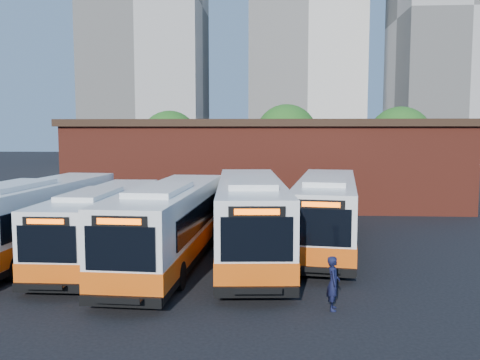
# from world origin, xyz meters

# --- Properties ---
(ground) EXTENTS (220.00, 220.00, 0.00)m
(ground) POSITION_xyz_m (0.00, 0.00, 0.00)
(ground) COLOR black
(bus_farwest) EXTENTS (3.60, 12.93, 3.48)m
(bus_farwest) POSITION_xyz_m (-10.08, 1.92, 1.58)
(bus_farwest) COLOR white
(bus_farwest) RESTS_ON ground
(bus_west) EXTENTS (2.46, 11.61, 3.16)m
(bus_west) POSITION_xyz_m (-6.91, 1.92, 1.43)
(bus_west) COLOR white
(bus_west) RESTS_ON ground
(bus_midwest) EXTENTS (3.23, 12.85, 3.47)m
(bus_midwest) POSITION_xyz_m (-3.76, 1.20, 1.58)
(bus_midwest) COLOR white
(bus_midwest) RESTS_ON ground
(bus_mideast) EXTENTS (3.77, 13.57, 3.66)m
(bus_mideast) POSITION_xyz_m (-0.43, 2.61, 1.66)
(bus_mideast) COLOR white
(bus_mideast) RESTS_ON ground
(bus_east) EXTENTS (4.37, 13.06, 3.51)m
(bus_east) POSITION_xyz_m (3.18, 4.90, 1.59)
(bus_east) COLOR white
(bus_east) RESTS_ON ground
(transit_worker) EXTENTS (0.45, 0.65, 1.72)m
(transit_worker) POSITION_xyz_m (2.48, -3.97, 0.86)
(transit_worker) COLOR black
(transit_worker) RESTS_ON ground
(depot_building) EXTENTS (28.60, 12.60, 6.40)m
(depot_building) POSITION_xyz_m (0.00, 20.00, 3.26)
(depot_building) COLOR maroon
(depot_building) RESTS_ON ground
(tree_west) EXTENTS (6.00, 6.00, 7.65)m
(tree_west) POSITION_xyz_m (-10.00, 32.00, 4.64)
(tree_west) COLOR #382314
(tree_west) RESTS_ON ground
(tree_mid) EXTENTS (6.56, 6.56, 8.36)m
(tree_mid) POSITION_xyz_m (2.00, 34.00, 5.08)
(tree_mid) COLOR #382314
(tree_mid) RESTS_ON ground
(tree_east) EXTENTS (6.24, 6.24, 7.96)m
(tree_east) POSITION_xyz_m (13.00, 31.00, 4.83)
(tree_east) COLOR #382314
(tree_east) RESTS_ON ground
(tower_left) EXTENTS (20.00, 18.00, 56.20)m
(tower_left) POSITION_xyz_m (-22.00, 72.00, 27.84)
(tower_left) COLOR #A8A29B
(tower_left) RESTS_ON ground
(tower_center) EXTENTS (22.00, 20.00, 61.20)m
(tower_center) POSITION_xyz_m (7.00, 86.00, 30.34)
(tower_center) COLOR silver
(tower_center) RESTS_ON ground
(tower_right) EXTENTS (18.00, 18.00, 49.20)m
(tower_right) POSITION_xyz_m (30.00, 68.00, 24.34)
(tower_right) COLOR #A8A29B
(tower_right) RESTS_ON ground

